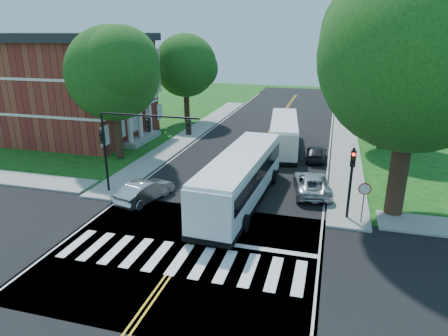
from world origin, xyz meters
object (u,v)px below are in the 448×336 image
(signal_ne, at_px, (351,174))
(dark_sedan, at_px, (316,153))
(bus_follow, at_px, (284,133))
(suv, at_px, (312,183))
(bus_lead, at_px, (241,178))
(signal_nw, at_px, (134,135))
(hatchback, at_px, (145,191))

(signal_ne, distance_m, dark_sedan, 12.35)
(bus_follow, xyz_separation_m, suv, (3.44, -10.80, -0.86))
(bus_lead, height_order, suv, bus_lead)
(signal_nw, distance_m, dark_sedan, 16.97)
(signal_nw, height_order, dark_sedan, signal_nw)
(signal_ne, relative_size, bus_follow, 0.37)
(signal_nw, relative_size, dark_sedan, 1.67)
(bus_lead, bearing_deg, signal_ne, 176.06)
(signal_ne, height_order, suv, signal_ne)
(signal_nw, bearing_deg, bus_follow, 60.54)
(signal_nw, bearing_deg, dark_sedan, 45.83)
(bus_lead, xyz_separation_m, bus_follow, (1.08, 13.75, -0.19))
(suv, bearing_deg, signal_nw, 9.02)
(signal_nw, distance_m, signal_ne, 14.13)
(signal_nw, height_order, bus_lead, signal_nw)
(signal_nw, distance_m, bus_lead, 7.66)
(dark_sedan, bearing_deg, bus_lead, 66.45)
(signal_nw, distance_m, hatchback, 3.80)
(bus_lead, xyz_separation_m, dark_sedan, (4.38, 11.03, -1.15))
(bus_lead, bearing_deg, signal_nw, 9.60)
(signal_ne, xyz_separation_m, bus_lead, (-6.90, 0.83, -1.18))
(signal_nw, height_order, hatchback, signal_nw)
(signal_ne, xyz_separation_m, hatchback, (-13.15, -0.68, -2.22))
(bus_follow, height_order, hatchback, bus_follow)
(hatchback, distance_m, dark_sedan, 16.44)
(bus_lead, height_order, bus_follow, bus_lead)
(hatchback, height_order, suv, hatchback)
(bus_lead, xyz_separation_m, hatchback, (-6.25, -1.51, -1.03))
(bus_follow, bearing_deg, signal_ne, 104.65)
(bus_follow, bearing_deg, dark_sedan, 133.41)
(signal_ne, bearing_deg, dark_sedan, 102.00)
(signal_ne, bearing_deg, hatchback, -177.02)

